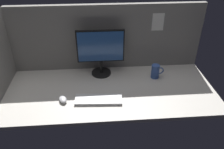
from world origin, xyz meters
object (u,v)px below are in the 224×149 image
at_px(mug_ceramic_blue, 156,71).
at_px(mouse, 63,99).
at_px(monitor, 101,50).
at_px(keyboard, 99,100).

bearing_deg(mug_ceramic_blue, mouse, -160.48).
relative_size(mouse, mug_ceramic_blue, 0.75).
distance_m(monitor, mug_ceramic_blue, 0.53).
relative_size(monitor, mouse, 4.46).
distance_m(keyboard, mug_ceramic_blue, 0.61).
bearing_deg(monitor, mug_ceramic_blue, -12.92).
bearing_deg(keyboard, mouse, -179.20).
height_order(keyboard, mug_ceramic_blue, mug_ceramic_blue).
height_order(monitor, mug_ceramic_blue, monitor).
relative_size(monitor, keyboard, 1.16).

